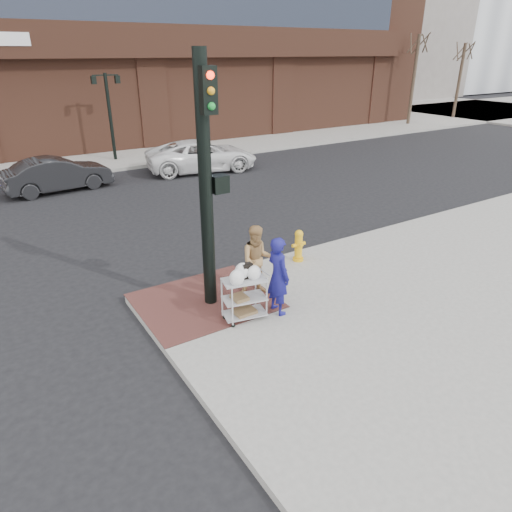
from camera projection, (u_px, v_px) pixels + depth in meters
ground at (250, 318)px, 9.50m from camera, size 220.00×220.00×0.00m
sidewalk_far at (180, 113)px, 40.21m from camera, size 65.00×36.00×0.15m
brick_curb_ramp at (205, 300)px, 9.83m from camera, size 2.80×2.40×0.01m
filler_block at (367, 15)px, 54.60m from camera, size 14.00×20.00×18.00m
bare_tree_a at (420, 32)px, 31.35m from camera, size 1.80×1.80×7.20m
bare_tree_b at (466, 41)px, 34.87m from camera, size 1.80×1.80×6.70m
lamp_post at (109, 107)px, 21.71m from camera, size 1.32×0.22×4.00m
traffic_signal_pole at (207, 180)px, 8.69m from camera, size 0.61×0.51×5.00m
woman_blue at (278, 276)px, 9.10m from camera, size 0.41×0.61×1.65m
pedestrian_tan at (258, 260)px, 9.85m from camera, size 0.93×0.83×1.58m
sedan_dark at (57, 174)px, 17.84m from camera, size 4.15×1.78×1.33m
minivan_white at (202, 156)px, 20.86m from camera, size 5.39×3.28×1.40m
utility_cart at (244, 295)px, 8.99m from camera, size 0.92×0.63×1.17m
fire_hydrant at (299, 245)px, 11.56m from camera, size 0.39×0.27×0.83m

